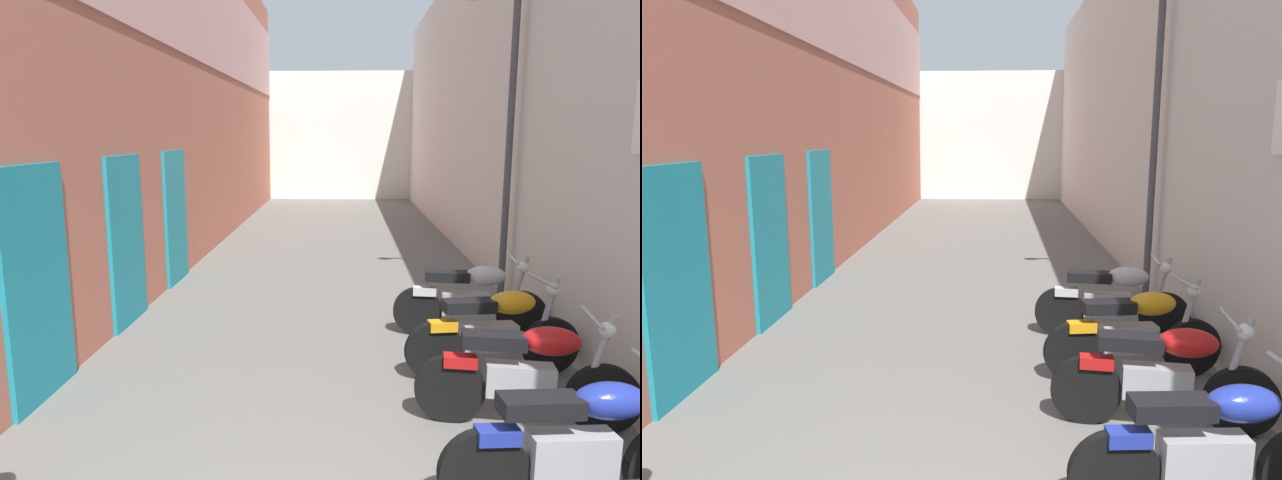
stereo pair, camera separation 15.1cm
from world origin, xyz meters
The scene contains 9 objects.
ground_plane centered at (0.00, 8.19, 0.00)m, with size 36.38×36.38×0.00m, color #66635E.
building_left centered at (-2.86, 10.13, 3.46)m, with size 0.45×20.38×6.88m.
building_right centered at (2.86, 10.19, 3.08)m, with size 0.45×20.38×6.16m.
building_far_end centered at (0.00, 21.38, 2.38)m, with size 8.33×2.00×4.77m, color silver.
motorcycle_second centered at (1.72, 1.89, 0.50)m, with size 1.85×0.58×1.04m.
motorcycle_third centered at (1.72, 3.00, 0.50)m, with size 1.85×0.58×1.04m.
motorcycle_fourth centered at (1.72, 4.06, 0.50)m, with size 1.84×0.58×1.04m.
motorcycle_fifth centered at (1.72, 5.22, 0.50)m, with size 1.85×0.58×1.04m.
street_lamp centered at (2.42, 6.76, 2.60)m, with size 0.79×0.18×4.42m.
Camera 2 is at (0.32, -1.60, 2.47)m, focal length 32.24 mm.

